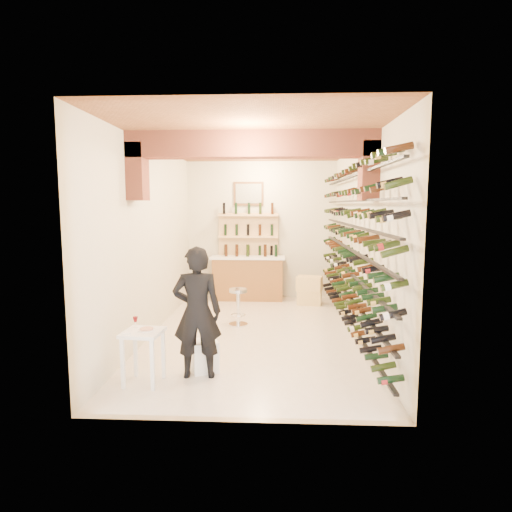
{
  "coord_description": "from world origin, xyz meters",
  "views": [
    {
      "loc": [
        0.35,
        -7.05,
        2.18
      ],
      "look_at": [
        0.0,
        0.3,
        1.3
      ],
      "focal_mm": 29.79,
      "sensor_mm": 36.0,
      "label": 1
    }
  ],
  "objects": [
    {
      "name": "tasting_table",
      "position": [
        -1.27,
        -2.1,
        0.54
      ],
      "size": [
        0.5,
        0.5,
        0.8
      ],
      "rotation": [
        0.0,
        0.0,
        -0.09
      ],
      "color": "white",
      "rests_on": "ground"
    },
    {
      "name": "white_stool",
      "position": [
        -0.58,
        -1.68,
        0.2
      ],
      "size": [
        0.42,
        0.42,
        0.41
      ],
      "primitive_type": "cube",
      "rotation": [
        0.0,
        0.0,
        0.35
      ],
      "color": "white",
      "rests_on": "ground"
    },
    {
      "name": "ground",
      "position": [
        0.0,
        0.0,
        0.0
      ],
      "size": [
        6.0,
        6.0,
        0.0
      ],
      "primitive_type": "plane",
      "color": "beige",
      "rests_on": "ground"
    },
    {
      "name": "person",
      "position": [
        -0.64,
        -1.86,
        0.84
      ],
      "size": [
        0.65,
        0.47,
        1.68
      ],
      "primitive_type": "imported",
      "rotation": [
        0.0,
        0.0,
        3.25
      ],
      "color": "black",
      "rests_on": "ground"
    },
    {
      "name": "crate_upper",
      "position": [
        1.09,
        2.2,
        0.47
      ],
      "size": [
        0.62,
        0.5,
        0.31
      ],
      "primitive_type": "cube",
      "rotation": [
        0.0,
        0.0,
        -0.27
      ],
      "color": "#E6C87E",
      "rests_on": "crate_lower"
    },
    {
      "name": "back_shelving",
      "position": [
        -0.3,
        2.89,
        1.17
      ],
      "size": [
        1.4,
        0.31,
        2.73
      ],
      "color": "#D6B178",
      "rests_on": "ground"
    },
    {
      "name": "back_counter",
      "position": [
        -0.3,
        2.65,
        0.53
      ],
      "size": [
        1.7,
        0.62,
        1.29
      ],
      "color": "brown",
      "rests_on": "ground"
    },
    {
      "name": "chrome_barstool",
      "position": [
        -0.33,
        0.49,
        0.39
      ],
      "size": [
        0.35,
        0.35,
        0.67
      ],
      "rotation": [
        0.0,
        0.0,
        0.0
      ],
      "color": "silver",
      "rests_on": "ground"
    },
    {
      "name": "crate_lower",
      "position": [
        1.09,
        2.2,
        0.16
      ],
      "size": [
        0.57,
        0.44,
        0.31
      ],
      "primitive_type": "cube",
      "rotation": [
        0.0,
        0.0,
        -0.16
      ],
      "color": "#E6C87E",
      "rests_on": "ground"
    },
    {
      "name": "room_shell",
      "position": [
        0.0,
        -0.26,
        2.25
      ],
      "size": [
        3.52,
        6.02,
        3.21
      ],
      "color": "beige",
      "rests_on": "ground"
    },
    {
      "name": "wine_rack",
      "position": [
        1.53,
        0.0,
        1.55
      ],
      "size": [
        0.32,
        5.7,
        2.56
      ],
      "color": "black",
      "rests_on": "ground"
    }
  ]
}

